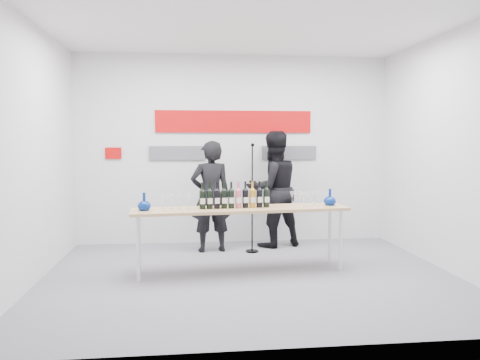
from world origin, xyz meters
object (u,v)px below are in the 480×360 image
object	(u,v)px
tasting_table	(241,213)
presenter_right	(273,189)
mic_stand	(252,219)
presenter_left	(211,196)

from	to	relation	value
tasting_table	presenter_right	world-z (taller)	presenter_right
tasting_table	mic_stand	size ratio (longest dim) A/B	1.70
presenter_right	mic_stand	world-z (taller)	presenter_right
presenter_left	presenter_right	distance (m)	1.01
presenter_right	tasting_table	bearing A→B (deg)	46.51
tasting_table	presenter_right	distance (m)	1.53
presenter_right	mic_stand	xyz separation A→B (m)	(-0.38, -0.36, -0.41)
tasting_table	presenter_left	bearing A→B (deg)	101.16
mic_stand	tasting_table	bearing A→B (deg)	-96.95
presenter_right	mic_stand	size ratio (longest dim) A/B	1.11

